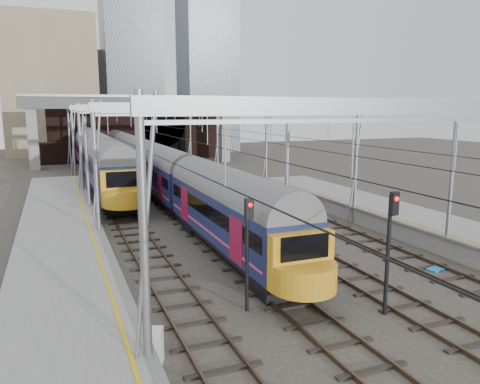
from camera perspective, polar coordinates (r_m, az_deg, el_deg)
name	(u,v)px	position (r m, az deg, el deg)	size (l,w,h in m)	color
ground	(306,278)	(21.64, 8.00, -10.35)	(160.00, 160.00, 0.00)	#38332D
platform_left	(63,278)	(21.23, -20.78, -9.75)	(4.32, 55.00, 1.12)	gray
tracks	(205,211)	(34.92, -4.25, -2.31)	(14.40, 80.00, 0.22)	#4C3828
overhead_line	(181,120)	(40.34, -7.17, 8.70)	(16.80, 80.00, 8.00)	gray
retaining_wall	(138,131)	(70.50, -12.33, 7.32)	(28.00, 2.75, 9.00)	black
overbridge	(134,110)	(64.35, -12.79, 9.67)	(28.00, 3.00, 9.25)	gray
city_skyline	(125,54)	(89.48, -13.82, 16.01)	(37.50, 27.50, 60.00)	tan
train_main	(147,163)	(45.53, -11.24, 3.45)	(2.62, 60.56, 4.56)	black
train_second	(99,158)	(49.55, -16.80, 4.03)	(3.02, 34.95, 5.13)	black
signal_near_left	(248,240)	(17.23, 0.95, -5.85)	(0.32, 0.45, 4.36)	black
signal_near_centre	(390,238)	(17.71, 17.82, -5.35)	(0.36, 0.46, 4.66)	black
relay_cabinet	(153,346)	(14.91, -10.53, -17.98)	(0.55, 0.46, 1.10)	silver
equip_cover_a	(227,237)	(27.70, -1.61, -5.52)	(0.95, 0.67, 0.11)	#1C82D4
equip_cover_b	(252,249)	(25.41, 1.45, -6.99)	(0.83, 0.58, 0.10)	#1C82D4
equip_cover_c	(435,270)	(24.19, 22.71, -8.72)	(0.74, 0.52, 0.09)	#1C82D4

